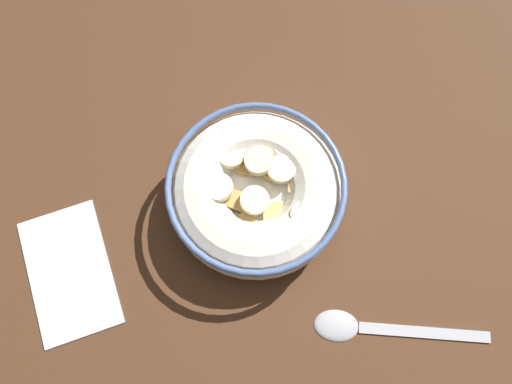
{
  "coord_description": "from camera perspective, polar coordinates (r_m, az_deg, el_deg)",
  "views": [
    {
      "loc": [
        11.77,
        -8.66,
        48.95
      ],
      "look_at": [
        0.0,
        0.0,
        3.0
      ],
      "focal_mm": 36.78,
      "sensor_mm": 36.0,
      "label": 1
    }
  ],
  "objects": [
    {
      "name": "folded_napkin",
      "position": [
        0.52,
        -19.64,
        -8.18
      ],
      "size": [
        13.93,
        10.64,
        0.3
      ],
      "primitive_type": "cube",
      "rotation": [
        0.0,
        0.0,
        -0.29
      ],
      "color": "silver",
      "rests_on": "ground_plane"
    },
    {
      "name": "cereal_bowl",
      "position": [
        0.48,
        0.01,
        -0.03
      ],
      "size": [
        16.25,
        16.25,
        5.32
      ],
      "color": "silver",
      "rests_on": "ground_plane"
    },
    {
      "name": "ground_plane",
      "position": [
        0.52,
        0.0,
        -1.33
      ],
      "size": [
        116.05,
        116.05,
        2.0
      ],
      "primitive_type": "cube",
      "color": "#472B19"
    },
    {
      "name": "spoon",
      "position": [
        0.5,
        11.7,
        -14.24
      ],
      "size": [
        11.81,
        13.32,
        0.8
      ],
      "color": "#A5A5AD",
      "rests_on": "ground_plane"
    }
  ]
}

